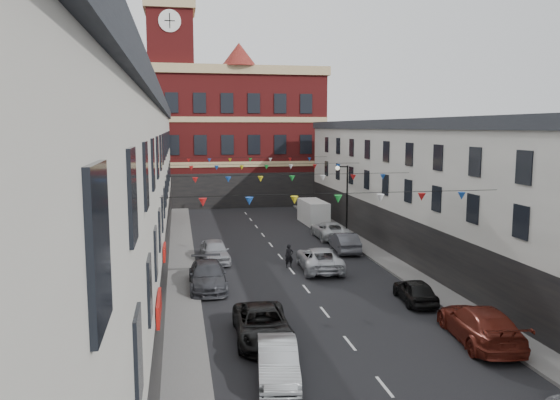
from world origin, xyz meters
TOP-DOWN VIEW (x-y plane):
  - ground at (0.00, 0.00)m, footprint 160.00×160.00m
  - pavement_left at (-6.90, 2.00)m, footprint 1.80×64.00m
  - pavement_right at (6.90, 2.00)m, footprint 1.80×64.00m
  - terrace_left at (-11.78, 1.00)m, footprint 8.40×56.00m
  - terrace_right at (11.78, 1.00)m, footprint 8.40×56.00m
  - civic_building at (0.00, 37.95)m, footprint 20.60×13.30m
  - clock_tower at (-7.50, 35.00)m, footprint 5.60×5.60m
  - distant_hill at (-4.00, 62.00)m, footprint 40.00×14.00m
  - street_lamp at (6.55, 14.00)m, footprint 1.10×0.36m
  - car_left_b at (-3.60, -10.64)m, footprint 1.95×4.26m
  - car_left_c at (-3.60, -6.96)m, footprint 2.51×5.12m
  - car_left_d at (-5.50, 1.14)m, footprint 2.14×5.16m
  - car_left_e at (-4.69, 7.28)m, footprint 2.05×4.57m
  - car_right_c at (5.50, -8.88)m, footprint 2.88×5.69m
  - car_right_d at (5.05, -3.40)m, footprint 1.84×3.88m
  - car_right_e at (4.96, 8.60)m, footprint 1.87×4.51m
  - car_right_f at (5.21, 13.59)m, footprint 2.36×5.08m
  - moving_car at (1.80, 3.95)m, footprint 2.81×5.49m
  - white_van at (5.60, 20.71)m, footprint 2.05×5.02m
  - pedestrian at (0.00, 4.86)m, footprint 0.58×0.40m

SIDE VIEW (x-z plane):
  - ground at x=0.00m, z-range 0.00..0.00m
  - pavement_left at x=-6.90m, z-range 0.00..0.15m
  - pavement_right at x=6.90m, z-range 0.00..0.15m
  - car_right_d at x=5.05m, z-range 0.00..1.28m
  - car_left_b at x=-3.60m, z-range 0.00..1.35m
  - car_left_c at x=-3.60m, z-range 0.00..1.40m
  - car_right_f at x=5.21m, z-range 0.00..1.41m
  - car_right_e at x=4.96m, z-range 0.00..1.45m
  - moving_car at x=1.80m, z-range 0.00..1.48m
  - car_left_d at x=-5.50m, z-range 0.00..1.49m
  - car_left_e at x=-4.69m, z-range 0.00..1.53m
  - pedestrian at x=0.00m, z-range 0.00..1.55m
  - car_right_c at x=5.50m, z-range 0.00..1.58m
  - white_van at x=5.60m, z-range 0.00..2.20m
  - street_lamp at x=6.55m, z-range 0.90..6.90m
  - terrace_right at x=11.78m, z-range 0.00..9.70m
  - distant_hill at x=-4.00m, z-range 0.00..10.00m
  - terrace_left at x=-11.78m, z-range 0.00..10.70m
  - civic_building at x=0.00m, z-range -1.11..17.39m
  - clock_tower at x=-7.50m, z-range -0.07..29.93m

